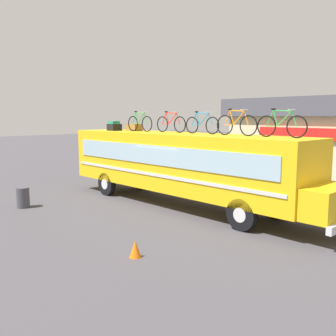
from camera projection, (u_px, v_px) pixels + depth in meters
ground_plane at (177, 204)px, 15.80m from camera, size 120.00×120.00×0.00m
bus at (181, 163)px, 15.42m from camera, size 12.83×2.44×3.00m
luggage_bag_1 at (114, 126)px, 19.08m from camera, size 0.48×0.43×0.45m
luggage_bag_2 at (114, 127)px, 18.18m from camera, size 0.54×0.53×0.32m
luggage_bag_3 at (134, 127)px, 17.91m from camera, size 0.75×0.46×0.33m
rooftop_bicycle_1 at (140, 123)px, 17.18m from camera, size 1.72×0.44×0.94m
rooftop_bicycle_2 at (171, 124)px, 16.11m from camera, size 1.77×0.44×0.92m
rooftop_bicycle_3 at (202, 124)px, 14.80m from camera, size 1.74×0.44×0.90m
rooftop_bicycle_4 at (236, 124)px, 13.47m from camera, size 1.78×0.44×0.98m
rooftop_bicycle_5 at (281, 125)px, 12.21m from camera, size 1.82×0.44×0.96m
trash_bin at (23, 198)px, 15.21m from camera, size 0.50×0.50×0.83m
traffic_cone at (135, 249)px, 9.85m from camera, size 0.31×0.31×0.46m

